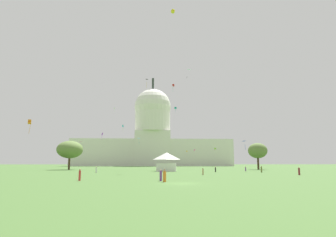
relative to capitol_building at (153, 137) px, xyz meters
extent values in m
plane|color=#42662D|center=(3.23, -190.41, -23.09)|extent=(800.00, 800.00, 0.00)
cube|color=silver|center=(-31.46, 0.00, -12.63)|extent=(62.93, 20.90, 20.92)
cube|color=silver|center=(31.46, 0.00, -12.63)|extent=(62.93, 20.90, 20.92)
cube|color=silver|center=(0.00, 0.00, -9.36)|extent=(27.46, 22.99, 27.46)
cylinder|color=silver|center=(0.00, 0.00, 14.42)|extent=(28.23, 28.23, 20.11)
sphere|color=silver|center=(0.00, 0.00, 24.48)|extent=(29.45, 29.45, 29.45)
cylinder|color=#2D3833|center=(0.00, 0.00, 43.96)|extent=(1.80, 1.80, 9.52)
cube|color=white|center=(4.06, -136.40, -21.82)|extent=(6.75, 7.00, 2.55)
pyramid|color=white|center=(4.06, -136.40, -18.25)|extent=(7.08, 7.35, 2.30)
cylinder|color=#42301E|center=(41.92, -115.92, -20.26)|extent=(0.77, 0.77, 5.67)
ellipsoid|color=olive|center=(41.92, -115.92, -15.59)|extent=(9.78, 9.35, 6.12)
cylinder|color=#4C3823|center=(-32.88, -114.39, -20.21)|extent=(0.74, 0.74, 5.76)
ellipsoid|color=olive|center=(-32.88, -114.39, -15.28)|extent=(12.89, 13.27, 6.82)
cylinder|color=#703D93|center=(29.59, -137.34, -22.46)|extent=(0.45, 0.45, 1.26)
sphere|color=brown|center=(29.59, -137.34, -21.70)|extent=(0.34, 0.34, 0.26)
cylinder|color=red|center=(-11.88, -183.65, -22.33)|extent=(0.41, 0.41, 1.54)
sphere|color=#A37556|center=(-11.88, -183.65, -21.43)|extent=(0.31, 0.31, 0.25)
cylinder|color=tan|center=(10.89, -163.93, -22.43)|extent=(0.43, 0.43, 1.33)
sphere|color=brown|center=(10.89, -163.93, -21.66)|extent=(0.26, 0.26, 0.21)
cylinder|color=#703D93|center=(0.61, -184.91, -22.33)|extent=(0.46, 0.46, 1.53)
sphere|color=beige|center=(0.61, -184.91, -21.46)|extent=(0.26, 0.26, 0.22)
cylinder|color=orange|center=(1.08, -187.10, -22.34)|extent=(0.62, 0.62, 1.51)
sphere|color=#A37556|center=(1.08, -187.10, -21.46)|extent=(0.31, 0.31, 0.23)
cylinder|color=silver|center=(-15.94, -148.58, -22.39)|extent=(0.51, 0.51, 1.40)
sphere|color=beige|center=(-15.94, -148.58, -21.57)|extent=(0.31, 0.31, 0.24)
cylinder|color=tan|center=(1.33, -181.41, -22.33)|extent=(0.44, 0.44, 1.53)
sphere|color=brown|center=(1.33, -181.41, -21.45)|extent=(0.27, 0.27, 0.21)
cylinder|color=black|center=(18.20, -144.23, -22.43)|extent=(0.48, 0.48, 1.32)
sphere|color=tan|center=(18.20, -144.23, -21.66)|extent=(0.33, 0.33, 0.24)
cylinder|color=olive|center=(30.36, -148.77, -22.33)|extent=(0.46, 0.46, 1.52)
sphere|color=brown|center=(30.36, -148.77, -21.44)|extent=(0.30, 0.30, 0.26)
cylinder|color=maroon|center=(32.26, -166.06, -22.32)|extent=(0.50, 0.50, 1.55)
sphere|color=beige|center=(32.26, -166.06, -21.42)|extent=(0.29, 0.29, 0.24)
pyramid|color=#33BCDB|center=(-8.80, -50.26, -5.71)|extent=(1.88, 1.04, 0.27)
cylinder|color=#33BCDB|center=(-8.64, -49.95, -7.63)|extent=(0.35, 0.27, 2.20)
cube|color=black|center=(20.61, -60.60, 31.56)|extent=(0.22, 0.97, 0.85)
cube|color=#8CD133|center=(43.18, -33.29, -11.09)|extent=(1.34, 1.31, 0.62)
cube|color=#8CD133|center=(43.18, -33.29, -10.57)|extent=(1.34, 1.31, 0.62)
cylinder|color=red|center=(43.00, -33.29, -12.00)|extent=(0.17, 0.23, 1.37)
pyramid|color=green|center=(15.68, -108.28, 20.14)|extent=(1.55, 0.75, 0.35)
cube|color=teal|center=(12.14, -76.34, 8.90)|extent=(1.34, 1.33, 0.47)
cube|color=teal|center=(12.14, -76.34, 9.46)|extent=(1.34, 1.33, 0.47)
cylinder|color=teal|center=(12.13, -76.34, 7.77)|extent=(0.13, 0.11, 1.84)
cube|color=purple|center=(-26.62, -78.39, -5.54)|extent=(0.88, 0.73, 1.43)
cylinder|color=purple|center=(-26.79, -78.39, -7.50)|extent=(0.12, 0.41, 2.45)
cube|color=white|center=(-26.30, -35.67, 16.34)|extent=(0.79, 0.37, 1.40)
cylinder|color=white|center=(-26.22, -35.67, 14.45)|extent=(0.44, 0.24, 2.44)
cube|color=pink|center=(24.28, -63.26, -13.15)|extent=(0.92, 0.80, 1.00)
cube|color=gold|center=(23.58, -32.31, -12.61)|extent=(1.02, 0.53, 0.92)
cube|color=yellow|center=(6.49, -133.24, 33.63)|extent=(1.46, 1.48, 0.78)
cube|color=yellow|center=(6.49, -133.24, 34.17)|extent=(1.46, 1.48, 0.78)
cube|color=orange|center=(-36.73, -143.90, -8.79)|extent=(1.14, 1.19, 0.66)
cube|color=orange|center=(-36.73, -143.90, -8.15)|extent=(1.14, 1.19, 0.66)
cylinder|color=orange|center=(-36.54, -143.90, -10.51)|extent=(0.52, 0.37, 3.02)
pyramid|color=#D1339E|center=(-34.01, -94.71, -11.00)|extent=(1.77, 1.40, 0.11)
cylinder|color=#8CD133|center=(-33.96, -94.43, -13.09)|extent=(0.15, 0.32, 2.50)
pyramid|color=blue|center=(29.12, -139.56, -13.86)|extent=(1.33, 1.58, 0.18)
cylinder|color=blue|center=(28.98, -139.73, -15.48)|extent=(0.27, 0.30, 1.75)
cube|color=red|center=(8.25, -111.78, 11.99)|extent=(1.01, 1.01, 0.52)
cube|color=red|center=(8.25, -111.78, 12.42)|extent=(1.01, 1.01, 0.52)
cylinder|color=teal|center=(8.07, -111.78, 10.59)|extent=(0.07, 0.23, 2.49)
cube|color=#33BCDB|center=(-16.52, -73.23, -0.55)|extent=(0.85, 0.69, 1.25)
cylinder|color=#8CD133|center=(-16.40, -73.23, -2.41)|extent=(0.27, 0.09, 2.46)
pyramid|color=black|center=(-3.14, -124.55, 10.35)|extent=(1.21, 1.26, 0.18)
cylinder|color=gold|center=(-2.84, -124.75, 8.58)|extent=(0.10, 0.32, 2.45)
camera|label=1|loc=(-0.88, -229.24, -20.31)|focal=30.55mm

